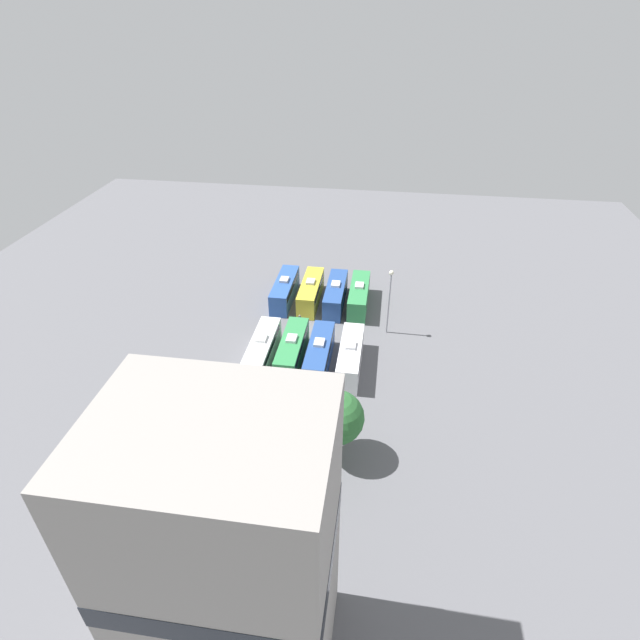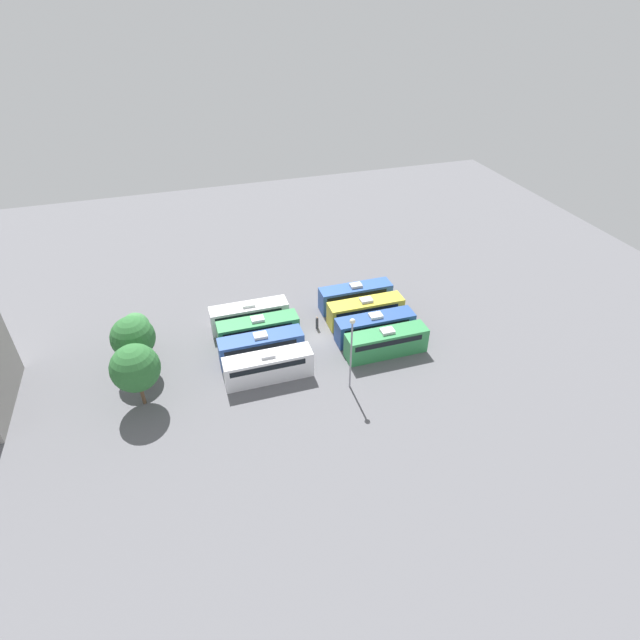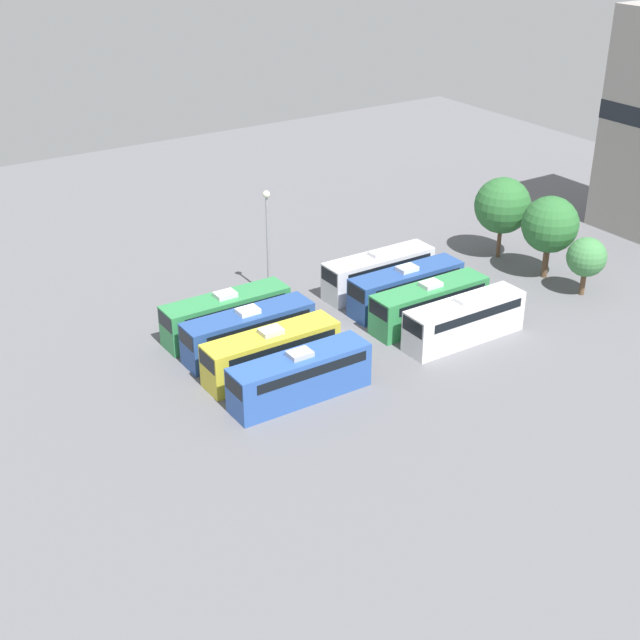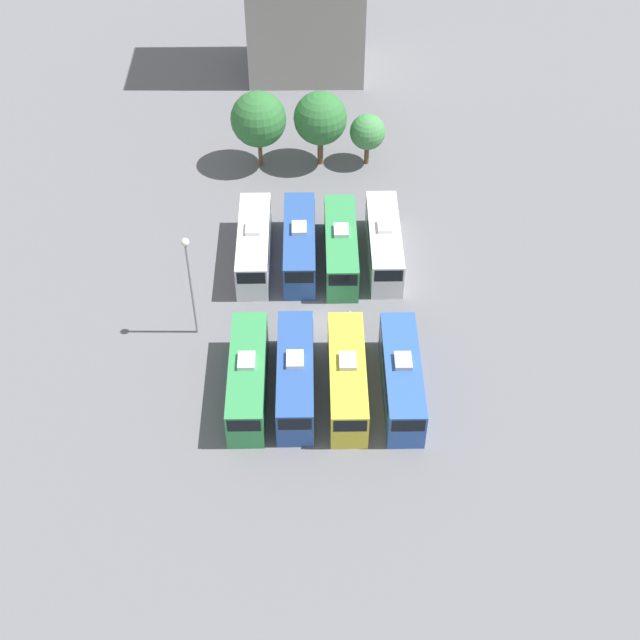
% 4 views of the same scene
% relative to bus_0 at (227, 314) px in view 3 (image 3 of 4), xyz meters
% --- Properties ---
extents(ground_plane, '(118.05, 118.05, 0.00)m').
position_rel_bus_0_xyz_m(ground_plane, '(5.34, 7.23, -1.78)').
color(ground_plane, slate).
extents(bus_0, '(2.60, 10.11, 3.59)m').
position_rel_bus_0_xyz_m(bus_0, '(0.00, 0.00, 0.00)').
color(bus_0, '#338C4C').
rests_on(bus_0, ground_plane).
extents(bus_1, '(2.60, 10.11, 3.59)m').
position_rel_bus_0_xyz_m(bus_1, '(3.39, 0.08, 0.00)').
color(bus_1, '#284C93').
rests_on(bus_1, ground_plane).
extents(bus_2, '(2.60, 10.11, 3.59)m').
position_rel_bus_0_xyz_m(bus_2, '(7.07, -0.12, 0.00)').
color(bus_2, gold).
rests_on(bus_2, ground_plane).
extents(bus_3, '(2.60, 10.11, 3.59)m').
position_rel_bus_0_xyz_m(bus_3, '(10.94, -0.16, 0.00)').
color(bus_3, '#2D56A8').
rests_on(bus_3, ground_plane).
extents(bus_4, '(2.60, 10.11, 3.59)m').
position_rel_bus_0_xyz_m(bus_4, '(-0.12, 14.60, 0.00)').
color(bus_4, silver).
rests_on(bus_4, ground_plane).
extents(bus_5, '(2.60, 10.11, 3.59)m').
position_rel_bus_0_xyz_m(bus_5, '(3.64, 14.62, 0.00)').
color(bus_5, '#284C93').
rests_on(bus_5, ground_plane).
extents(bus_6, '(2.60, 10.11, 3.59)m').
position_rel_bus_0_xyz_m(bus_6, '(7.06, 14.27, 0.00)').
color(bus_6, '#338C4C').
rests_on(bus_6, ground_plane).
extents(bus_7, '(2.60, 10.11, 3.59)m').
position_rel_bus_0_xyz_m(bus_7, '(10.65, 14.72, 0.00)').
color(bus_7, silver).
rests_on(bus_7, ground_plane).
extents(worker_person, '(0.36, 0.36, 1.82)m').
position_rel_bus_0_xyz_m(worker_person, '(7.53, 6.42, -0.93)').
color(worker_person, '#333338').
rests_on(worker_person, ground_plane).
extents(light_pole, '(0.60, 0.60, 9.30)m').
position_rel_bus_0_xyz_m(light_pole, '(-4.26, 6.21, 4.38)').
color(light_pole, gray).
rests_on(light_pole, ground_plane).
extents(tree_0, '(5.12, 5.12, 7.56)m').
position_rel_bus_0_xyz_m(tree_0, '(-0.08, 28.40, 3.20)').
color(tree_0, brown).
rests_on(tree_0, ground_plane).
extents(tree_1, '(4.92, 4.92, 7.37)m').
position_rel_bus_0_xyz_m(tree_1, '(5.56, 28.61, 3.11)').
color(tree_1, brown).
rests_on(tree_1, ground_plane).
extents(tree_2, '(3.33, 3.33, 5.09)m').
position_rel_bus_0_xyz_m(tree_2, '(9.94, 28.57, 1.62)').
color(tree_2, brown).
rests_on(tree_2, ground_plane).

